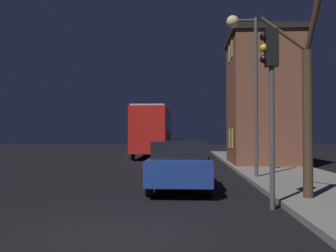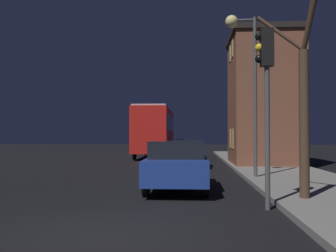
{
  "view_description": "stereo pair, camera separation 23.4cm",
  "coord_description": "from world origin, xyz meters",
  "views": [
    {
      "loc": [
        1.37,
        -6.69,
        1.78
      ],
      "look_at": [
        0.41,
        11.58,
        2.2
      ],
      "focal_mm": 40.0,
      "sensor_mm": 36.0,
      "label": 1
    },
    {
      "loc": [
        1.6,
        -6.67,
        1.78
      ],
      "look_at": [
        0.41,
        11.58,
        2.2
      ],
      "focal_mm": 40.0,
      "sensor_mm": 36.0,
      "label": 2
    }
  ],
  "objects": [
    {
      "name": "brick_building",
      "position": [
        5.67,
        14.94,
        3.86
      ],
      "size": [
        3.89,
        4.93,
        7.38
      ],
      "color": "brown",
      "rests_on": "sidewalk"
    },
    {
      "name": "traffic_light",
      "position": [
        3.35,
        2.34,
        3.09
      ],
      "size": [
        0.43,
        0.24,
        4.31
      ],
      "color": "#4C4C4C",
      "rests_on": "ground"
    },
    {
      "name": "car_mid_lane",
      "position": [
        1.37,
        13.94,
        0.78
      ],
      "size": [
        1.71,
        3.82,
        1.48
      ],
      "color": "black",
      "rests_on": "ground"
    },
    {
      "name": "car_near_lane",
      "position": [
        1.12,
        5.47,
        0.83
      ],
      "size": [
        1.88,
        4.61,
        1.57
      ],
      "color": "navy",
      "rests_on": "ground"
    },
    {
      "name": "bus",
      "position": [
        -1.34,
        22.64,
        2.28
      ],
      "size": [
        2.49,
        9.51,
        3.85
      ],
      "color": "red",
      "rests_on": "ground"
    },
    {
      "name": "ground_plane",
      "position": [
        0.0,
        0.0,
        0.0
      ],
      "size": [
        120.0,
        120.0,
        0.0
      ],
      "primitive_type": "plane",
      "color": "black"
    },
    {
      "name": "streetlamp",
      "position": [
        3.6,
        8.05,
        4.79
      ],
      "size": [
        1.22,
        0.5,
        6.32
      ],
      "color": "#4C4C4C",
      "rests_on": "sidewalk"
    },
    {
      "name": "bare_tree",
      "position": [
        4.47,
        3.15,
        2.56
      ],
      "size": [
        1.36,
        1.23,
        5.35
      ],
      "color": "#473323",
      "rests_on": "sidewalk"
    },
    {
      "name": "car_far_lane",
      "position": [
        1.11,
        22.4,
        0.75
      ],
      "size": [
        1.78,
        4.23,
        1.42
      ],
      "color": "#B21E19",
      "rests_on": "ground"
    }
  ]
}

